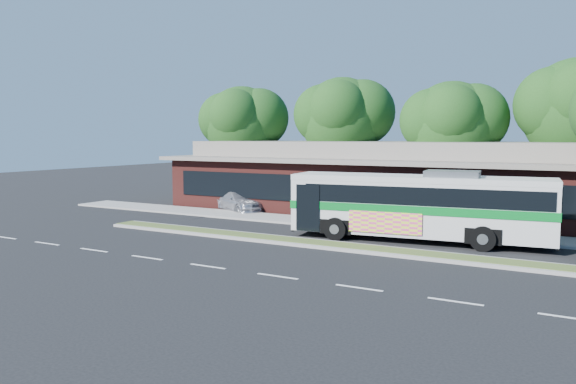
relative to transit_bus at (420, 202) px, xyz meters
The scene contains 10 objects.
ground 4.78m from the transit_bus, 122.15° to the right, with size 120.00×120.00×0.00m, color black.
median_strip 4.29m from the transit_bus, 126.82° to the right, with size 26.00×1.10×0.15m, color #3C4E21.
sidewalk 3.96m from the transit_bus, 131.47° to the left, with size 44.00×2.60×0.12m, color gray.
parking_lot 21.37m from the transit_bus, 162.90° to the left, with size 14.00×12.00×0.01m, color black.
plaza_building 9.55m from the transit_bus, 104.26° to the left, with size 33.20×11.20×4.45m.
tree_bg_a 20.81m from the transit_bus, 146.05° to the left, with size 6.47×5.80×8.63m.
tree_bg_b 15.88m from the transit_bus, 125.71° to the left, with size 6.69×6.00×9.00m.
tree_bg_c 12.04m from the transit_bus, 94.75° to the left, with size 6.24×5.60×8.26m.
transit_bus is the anchor object (origin of this frame).
sedan 14.03m from the transit_bus, 160.76° to the left, with size 1.82×4.48×1.30m, color silver.
Camera 1 is at (9.59, -21.23, 4.79)m, focal length 35.00 mm.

